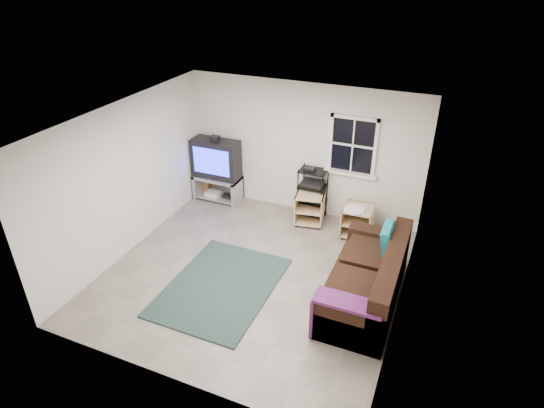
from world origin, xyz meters
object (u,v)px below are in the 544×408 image
at_px(side_table_left, 310,206).
at_px(av_rack, 312,196).
at_px(sofa, 368,281).
at_px(side_table_right, 358,219).
at_px(tv_unit, 217,165).

bearing_deg(side_table_left, av_rack, 96.83).
bearing_deg(sofa, side_table_left, 129.46).
height_order(side_table_right, sofa, sofa).
relative_size(tv_unit, side_table_left, 2.30).
xyz_separation_m(tv_unit, side_table_right, (3.03, -0.25, -0.44)).
height_order(tv_unit, side_table_left, tv_unit).
bearing_deg(av_rack, side_table_left, -83.17).
bearing_deg(side_table_right, tv_unit, 175.31).
bearing_deg(av_rack, side_table_right, -17.16).
bearing_deg(sofa, side_table_right, 108.06).
xyz_separation_m(av_rack, side_table_left, (0.02, -0.18, -0.13)).
bearing_deg(av_rack, sofa, -52.76).
height_order(av_rack, sofa, av_rack).
distance_m(tv_unit, side_table_left, 2.13).
distance_m(av_rack, side_table_right, 1.03).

